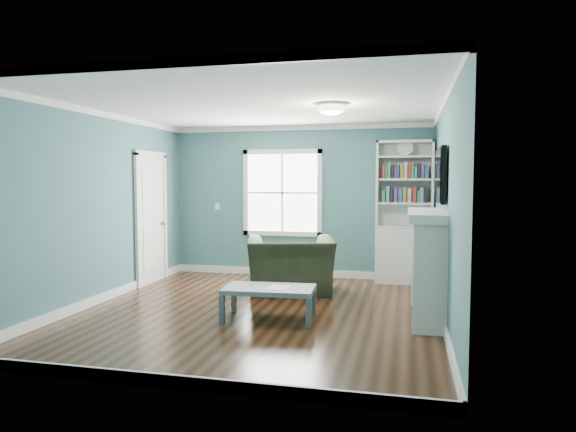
# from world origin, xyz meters

# --- Properties ---
(floor) EXTENTS (5.00, 5.00, 0.00)m
(floor) POSITION_xyz_m (0.00, 0.00, 0.00)
(floor) COLOR black
(floor) RESTS_ON ground
(room_walls) EXTENTS (5.00, 5.00, 5.00)m
(room_walls) POSITION_xyz_m (0.00, 0.00, 1.58)
(room_walls) COLOR #407576
(room_walls) RESTS_ON ground
(trim) EXTENTS (4.50, 5.00, 2.60)m
(trim) POSITION_xyz_m (0.00, 0.00, 1.24)
(trim) COLOR white
(trim) RESTS_ON ground
(window) EXTENTS (1.40, 0.06, 1.50)m
(window) POSITION_xyz_m (-0.30, 2.49, 1.45)
(window) COLOR white
(window) RESTS_ON room_walls
(bookshelf) EXTENTS (0.90, 0.35, 2.31)m
(bookshelf) POSITION_xyz_m (1.77, 2.30, 0.92)
(bookshelf) COLOR silver
(bookshelf) RESTS_ON ground
(fireplace) EXTENTS (0.44, 1.58, 1.30)m
(fireplace) POSITION_xyz_m (2.08, 0.20, 0.64)
(fireplace) COLOR black
(fireplace) RESTS_ON ground
(tv) EXTENTS (0.06, 1.10, 0.65)m
(tv) POSITION_xyz_m (2.20, 0.20, 1.72)
(tv) COLOR black
(tv) RESTS_ON fireplace
(door) EXTENTS (0.12, 0.98, 2.17)m
(door) POSITION_xyz_m (-2.22, 1.40, 1.07)
(door) COLOR silver
(door) RESTS_ON ground
(ceiling_fixture) EXTENTS (0.38, 0.38, 0.15)m
(ceiling_fixture) POSITION_xyz_m (0.90, 0.10, 2.55)
(ceiling_fixture) COLOR white
(ceiling_fixture) RESTS_ON room_walls
(light_switch) EXTENTS (0.08, 0.01, 0.12)m
(light_switch) POSITION_xyz_m (-1.50, 2.48, 1.20)
(light_switch) COLOR white
(light_switch) RESTS_ON room_walls
(recliner) EXTENTS (1.42, 1.11, 1.09)m
(recliner) POSITION_xyz_m (0.14, 1.21, 0.55)
(recliner) COLOR black
(recliner) RESTS_ON ground
(coffee_table) EXTENTS (1.11, 0.66, 0.39)m
(coffee_table) POSITION_xyz_m (0.22, -0.31, 0.34)
(coffee_table) COLOR #4A5459
(coffee_table) RESTS_ON ground
(paper_sheet) EXTENTS (0.26, 0.33, 0.00)m
(paper_sheet) POSITION_xyz_m (0.35, -0.32, 0.39)
(paper_sheet) COLOR white
(paper_sheet) RESTS_ON coffee_table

